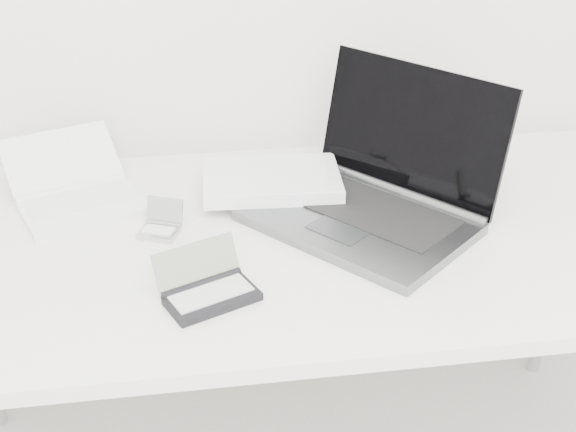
{
  "coord_description": "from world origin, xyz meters",
  "views": [
    {
      "loc": [
        -0.22,
        0.2,
        1.53
      ],
      "look_at": [
        -0.03,
        1.51,
        0.79
      ],
      "focal_mm": 50.0,
      "sensor_mm": 36.0,
      "label": 1
    }
  ],
  "objects": [
    {
      "name": "pda_silver",
      "position": [
        -0.27,
        1.59,
        0.74
      ],
      "size": [
        0.1,
        0.1,
        0.06
      ],
      "rotation": [
        0.0,
        0.0,
        -0.4
      ],
      "color": "#BCBCC1",
      "rests_on": "desk"
    },
    {
      "name": "netbook_open_white",
      "position": [
        -0.44,
        1.74,
        0.75
      ],
      "size": [
        0.32,
        0.35,
        0.11
      ],
      "rotation": [
        0.0,
        0.0,
        0.36
      ],
      "color": "white",
      "rests_on": "desk"
    },
    {
      "name": "palmtop_charcoal",
      "position": [
        -0.19,
        1.35,
        0.75
      ],
      "size": [
        0.19,
        0.17,
        0.08
      ],
      "rotation": [
        0.0,
        0.0,
        0.41
      ],
      "color": "black",
      "rests_on": "desk"
    },
    {
      "name": "laptop_large",
      "position": [
        0.1,
        1.62,
        0.78
      ],
      "size": [
        0.6,
        0.55,
        0.28
      ],
      "rotation": [
        0.0,
        0.0,
        -0.86
      ],
      "color": "slate",
      "rests_on": "desk"
    },
    {
      "name": "desk",
      "position": [
        0.0,
        1.55,
        0.68
      ],
      "size": [
        1.6,
        0.8,
        0.73
      ],
      "color": "white",
      "rests_on": "ground"
    }
  ]
}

